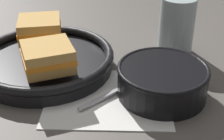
{
  "coord_description": "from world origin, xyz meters",
  "views": [
    {
      "loc": [
        -0.07,
        -0.55,
        0.36
      ],
      "look_at": [
        -0.01,
        0.02,
        0.03
      ],
      "focal_mm": 55.0,
      "sensor_mm": 36.0,
      "label": 1
    }
  ],
  "objects_px": {
    "skillet": "(46,61)",
    "drinking_glass": "(177,25)",
    "soup_bowl": "(162,79)",
    "sandwich_near_right": "(48,57)",
    "spoon": "(125,86)",
    "sandwich_near_left": "(40,29)"
  },
  "relations": [
    {
      "from": "skillet",
      "to": "drinking_glass",
      "type": "distance_m",
      "value": 0.3
    },
    {
      "from": "soup_bowl",
      "to": "skillet",
      "type": "height_order",
      "value": "soup_bowl"
    },
    {
      "from": "soup_bowl",
      "to": "drinking_glass",
      "type": "height_order",
      "value": "drinking_glass"
    },
    {
      "from": "skillet",
      "to": "sandwich_near_right",
      "type": "height_order",
      "value": "sandwich_near_right"
    },
    {
      "from": "spoon",
      "to": "drinking_glass",
      "type": "bearing_deg",
      "value": 12.93
    },
    {
      "from": "sandwich_near_left",
      "to": "sandwich_near_right",
      "type": "bearing_deg",
      "value": -79.6
    },
    {
      "from": "soup_bowl",
      "to": "drinking_glass",
      "type": "distance_m",
      "value": 0.19
    },
    {
      "from": "sandwich_near_left",
      "to": "sandwich_near_right",
      "type": "xyz_separation_m",
      "value": [
        0.02,
        -0.13,
        0.0
      ]
    },
    {
      "from": "spoon",
      "to": "drinking_glass",
      "type": "height_order",
      "value": "drinking_glass"
    },
    {
      "from": "sandwich_near_right",
      "to": "drinking_glass",
      "type": "distance_m",
      "value": 0.3
    },
    {
      "from": "soup_bowl",
      "to": "sandwich_near_right",
      "type": "bearing_deg",
      "value": 166.2
    },
    {
      "from": "sandwich_near_right",
      "to": "drinking_glass",
      "type": "relative_size",
      "value": 0.85
    },
    {
      "from": "soup_bowl",
      "to": "sandwich_near_right",
      "type": "xyz_separation_m",
      "value": [
        -0.21,
        0.05,
        0.03
      ]
    },
    {
      "from": "spoon",
      "to": "skillet",
      "type": "bearing_deg",
      "value": 113.99
    },
    {
      "from": "spoon",
      "to": "skillet",
      "type": "xyz_separation_m",
      "value": [
        -0.15,
        0.09,
        0.01
      ]
    },
    {
      "from": "soup_bowl",
      "to": "sandwich_near_right",
      "type": "relative_size",
      "value": 1.53
    },
    {
      "from": "sandwich_near_right",
      "to": "skillet",
      "type": "bearing_deg",
      "value": 100.4
    },
    {
      "from": "sandwich_near_left",
      "to": "drinking_glass",
      "type": "distance_m",
      "value": 0.3
    },
    {
      "from": "sandwich_near_right",
      "to": "sandwich_near_left",
      "type": "bearing_deg",
      "value": 100.4
    },
    {
      "from": "sandwich_near_left",
      "to": "sandwich_near_right",
      "type": "height_order",
      "value": "same"
    },
    {
      "from": "sandwich_near_left",
      "to": "sandwich_near_right",
      "type": "relative_size",
      "value": 0.87
    },
    {
      "from": "soup_bowl",
      "to": "skillet",
      "type": "xyz_separation_m",
      "value": [
        -0.22,
        0.12,
        -0.01
      ]
    }
  ]
}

